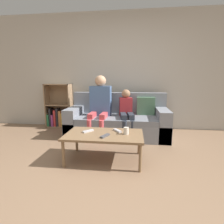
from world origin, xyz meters
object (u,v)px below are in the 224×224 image
at_px(coffee_table, 104,136).
at_px(tv_remote_0, 88,131).
at_px(cup_near, 126,131).
at_px(bookshelf, 59,111).
at_px(person_child, 126,111).
at_px(couch, 118,122).
at_px(tv_remote_2, 117,131).
at_px(person_adult, 100,102).
at_px(tv_remote_1, 105,136).

bearing_deg(coffee_table, tv_remote_0, 166.29).
distance_m(cup_near, tv_remote_0, 0.55).
height_order(bookshelf, person_child, bookshelf).
xyz_separation_m(couch, tv_remote_0, (-0.33, -1.10, 0.12)).
bearing_deg(bookshelf, tv_remote_0, -54.74).
bearing_deg(couch, tv_remote_2, -85.39).
bearing_deg(person_adult, tv_remote_1, -74.32).
distance_m(couch, cup_near, 1.18).
height_order(couch, person_adult, person_adult).
relative_size(bookshelf, tv_remote_0, 6.37).
bearing_deg(coffee_table, person_child, 75.91).
xyz_separation_m(coffee_table, tv_remote_1, (0.03, -0.13, 0.05)).
bearing_deg(cup_near, tv_remote_1, -152.81).
height_order(person_child, tv_remote_2, person_child).
relative_size(coffee_table, tv_remote_1, 6.08).
relative_size(bookshelf, person_child, 1.10).
height_order(couch, person_child, person_child).
relative_size(person_child, cup_near, 9.72).
bearing_deg(bookshelf, tv_remote_2, -44.60).
bearing_deg(coffee_table, bookshelf, 129.67).
height_order(tv_remote_0, tv_remote_2, same).
bearing_deg(tv_remote_0, tv_remote_1, 6.22).
distance_m(bookshelf, tv_remote_0, 1.95).
bearing_deg(tv_remote_2, person_child, 49.55).
distance_m(couch, person_child, 0.33).
bearing_deg(couch, cup_near, -79.40).
distance_m(coffee_table, cup_near, 0.31).
bearing_deg(person_child, coffee_table, -113.12).
relative_size(couch, tv_remote_2, 11.76).
xyz_separation_m(person_adult, tv_remote_1, (0.30, -1.21, -0.29)).
xyz_separation_m(couch, person_child, (0.17, -0.12, 0.25)).
height_order(couch, coffee_table, couch).
bearing_deg(person_child, tv_remote_0, -126.34).
height_order(bookshelf, tv_remote_1, bookshelf).
bearing_deg(tv_remote_1, cup_near, 51.76).
distance_m(person_child, tv_remote_2, 0.92).
xyz_separation_m(coffee_table, cup_near, (0.30, 0.01, 0.08)).
height_order(bookshelf, tv_remote_2, bookshelf).
relative_size(bookshelf, coffee_table, 0.97).
height_order(cup_near, tv_remote_1, cup_near).
distance_m(coffee_table, tv_remote_1, 0.14).
height_order(couch, tv_remote_0, couch).
height_order(cup_near, tv_remote_2, cup_near).
height_order(couch, tv_remote_2, couch).
bearing_deg(tv_remote_2, couch, 59.80).
distance_m(coffee_table, person_adult, 1.17).
relative_size(couch, cup_near, 20.43).
relative_size(couch, person_child, 2.10).
xyz_separation_m(cup_near, tv_remote_2, (-0.13, 0.12, -0.04)).
xyz_separation_m(person_adult, tv_remote_0, (0.02, -1.03, -0.29)).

